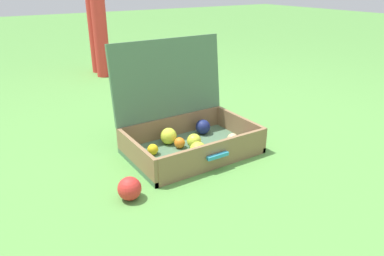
# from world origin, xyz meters

# --- Properties ---
(ground_plane) EXTENTS (16.00, 16.00, 0.00)m
(ground_plane) POSITION_xyz_m (0.00, 0.00, 0.00)
(ground_plane) COLOR #569342
(open_suitcase) EXTENTS (0.62, 0.47, 0.53)m
(open_suitcase) POSITION_xyz_m (-0.09, 0.06, 0.12)
(open_suitcase) COLOR #4C7051
(open_suitcase) RESTS_ON ground
(stray_ball_on_grass) EXTENTS (0.09, 0.09, 0.09)m
(stray_ball_on_grass) POSITION_xyz_m (-0.51, -0.21, 0.05)
(stray_ball_on_grass) COLOR red
(stray_ball_on_grass) RESTS_ON ground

